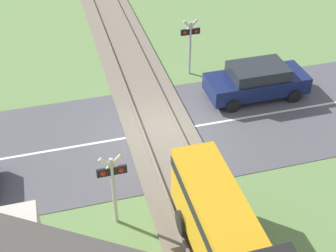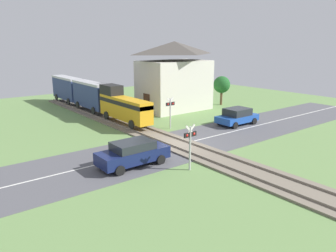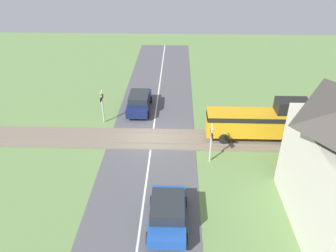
# 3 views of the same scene
# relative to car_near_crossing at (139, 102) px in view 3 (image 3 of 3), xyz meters

# --- Properties ---
(ground_plane) EXTENTS (60.00, 60.00, 0.00)m
(ground_plane) POSITION_rel_car_near_crossing_xyz_m (4.73, 1.44, -0.81)
(ground_plane) COLOR #66894C
(road_surface) EXTENTS (48.00, 6.40, 0.02)m
(road_surface) POSITION_rel_car_near_crossing_xyz_m (4.73, 1.44, -0.80)
(road_surface) COLOR #515156
(road_surface) RESTS_ON ground_plane
(track_bed) EXTENTS (2.80, 48.00, 0.24)m
(track_bed) POSITION_rel_car_near_crossing_xyz_m (4.73, 1.44, -0.74)
(track_bed) COLOR #756B5B
(track_bed) RESTS_ON ground_plane
(car_near_crossing) EXTENTS (4.40, 1.95, 1.53)m
(car_near_crossing) POSITION_rel_car_near_crossing_xyz_m (0.00, 0.00, 0.00)
(car_near_crossing) COLOR #141E4C
(car_near_crossing) RESTS_ON ground_plane
(car_far_side) EXTENTS (3.98, 2.05, 1.51)m
(car_far_side) POSITION_rel_car_near_crossing_xyz_m (12.87, 2.88, -0.02)
(car_far_side) COLOR #1E4CA8
(car_far_side) RESTS_ON ground_plane
(crossing_signal_west_approach) EXTENTS (0.90, 0.18, 2.75)m
(crossing_signal_west_approach) POSITION_rel_car_near_crossing_xyz_m (2.22, -2.66, 0.98)
(crossing_signal_west_approach) COLOR #B7B7B7
(crossing_signal_west_approach) RESTS_ON ground_plane
(crossing_signal_east_approach) EXTENTS (0.90, 0.18, 2.75)m
(crossing_signal_east_approach) POSITION_rel_car_near_crossing_xyz_m (7.25, 5.54, 0.98)
(crossing_signal_east_approach) COLOR #B7B7B7
(crossing_signal_east_approach) RESTS_ON ground_plane
(pedestrian_by_station) EXTENTS (0.42, 0.42, 1.68)m
(pedestrian_by_station) POSITION_rel_car_near_crossing_xyz_m (7.60, 10.81, -0.04)
(pedestrian_by_station) COLOR #7F3D84
(pedestrian_by_station) RESTS_ON ground_plane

